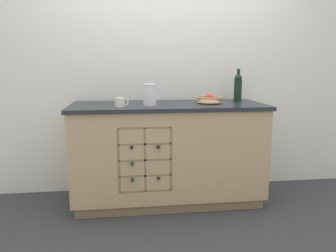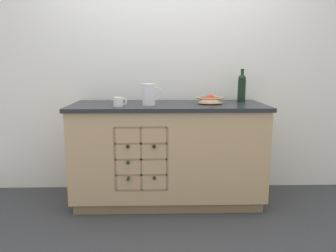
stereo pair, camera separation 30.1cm
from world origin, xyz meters
TOP-DOWN VIEW (x-y plane):
  - ground_plane at (0.00, 0.00)m, footprint 14.00×14.00m
  - back_wall at (0.00, 0.40)m, footprint 4.40×0.06m
  - kitchen_island at (-0.00, -0.00)m, footprint 1.76×0.71m
  - fruit_bowl at (0.38, 0.01)m, footprint 0.25×0.25m
  - white_pitcher at (-0.17, -0.10)m, footprint 0.18×0.12m
  - ceramic_mug at (-0.43, -0.17)m, footprint 0.11×0.08m
  - standing_wine_bottle at (0.71, 0.15)m, footprint 0.08×0.08m

SIDE VIEW (x-z plane):
  - ground_plane at x=0.00m, z-range 0.00..0.00m
  - kitchen_island at x=0.00m, z-range 0.01..0.93m
  - ceramic_mug at x=-0.43m, z-range 0.93..1.01m
  - fruit_bowl at x=0.38m, z-range 0.93..1.01m
  - white_pitcher at x=-0.17m, z-range 0.93..1.12m
  - standing_wine_bottle at x=0.71m, z-range 0.91..1.22m
  - back_wall at x=0.00m, z-range 0.00..2.55m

